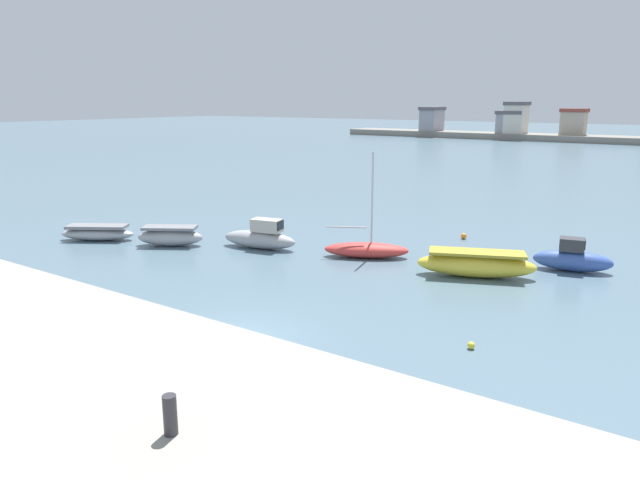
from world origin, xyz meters
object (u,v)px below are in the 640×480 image
Objects in this scene: moored_boat_2 at (261,237)px; moored_boat_5 at (572,259)px; mooring_buoy_1 at (464,236)px; moored_boat_1 at (170,236)px; mooring_bollard at (170,415)px; mooring_buoy_0 at (471,345)px; moored_boat_0 at (98,233)px; moored_boat_4 at (476,264)px; moored_boat_3 at (366,249)px.

moored_boat_2 reaches higher than moored_boat_5.
moored_boat_5 reaches higher than mooring_buoy_1.
mooring_buoy_1 is at bearing 8.57° from moored_boat_1.
mooring_bollard is 12.37m from mooring_buoy_0.
moored_boat_5 reaches higher than mooring_buoy_0.
moored_boat_0 is 12.55× the size of mooring_buoy_1.
moored_boat_1 is at bearing 138.66° from mooring_bollard.
mooring_buoy_0 is at bearing 86.73° from mooring_bollard.
moored_boat_5 is (3.46, 3.48, 0.01)m from moored_boat_4.
mooring_buoy_0 is at bearing -93.64° from moored_boat_4.
moored_boat_5 is 11.45m from mooring_buoy_0.
moored_boat_1 is 0.85× the size of moored_boat_2.
mooring_buoy_1 is (-5.22, 26.79, -2.96)m from mooring_bollard.
mooring_bollard is at bearing -64.88° from moored_boat_2.
moored_boat_0 reaches higher than mooring_buoy_0.
mooring_buoy_1 is (-3.20, 6.88, -0.41)m from moored_boat_4.
mooring_buoy_0 is (23.37, -2.54, -0.30)m from moored_boat_0.
moored_boat_3 is at bearing -9.88° from moored_boat_1.
moored_boat_1 is (-18.18, 16.00, -2.60)m from mooring_bollard.
moored_boat_5 is at bearing -10.54° from moored_boat_1.
moored_boat_3 reaches higher than moored_boat_0.
moored_boat_5 reaches higher than moored_boat_1.
mooring_buoy_0 is 0.73× the size of mooring_buoy_1.
moored_boat_5 reaches higher than moored_boat_4.
moored_boat_3 reaches higher than mooring_buoy_0.
moored_boat_2 reaches higher than mooring_buoy_0.
moored_boat_5 is 15.03× the size of mooring_buoy_0.
mooring_bollard is 0.18× the size of moored_boat_5.
moored_boat_5 is at bearing -7.88° from moored_boat_3.
mooring_buoy_1 is at bearing 111.75° from mooring_buoy_0.
moored_boat_0 is 1.15× the size of moored_boat_5.
moored_boat_0 is 15.77m from moored_boat_3.
moored_boat_1 is 16.63m from moored_boat_4.
mooring_buoy_0 is (18.87, -4.02, -0.40)m from moored_boat_1.
moored_boat_5 is at bearing 86.24° from mooring_buoy_0.
mooring_bollard is at bearing -93.27° from mooring_buoy_0.
mooring_buoy_1 is at bearing 140.09° from moored_boat_5.
moored_boat_5 is (9.33, 3.38, 0.17)m from moored_boat_3.
mooring_bollard is 27.45m from mooring_buoy_1.
moored_boat_4 is 8.39m from mooring_buoy_0.
mooring_bollard is at bearing -106.70° from moored_boat_4.
moored_boat_3 is at bearing 156.51° from moored_boat_4.
moored_boat_5 is at bearing 22.70° from moored_boat_4.
moored_boat_5 is at bearing -27.00° from mooring_buoy_1.
moored_boat_2 is (-13.63, 18.39, -2.52)m from mooring_bollard.
moored_boat_4 is at bearing 95.81° from mooring_bollard.
moored_boat_0 is 23.51m from mooring_buoy_0.
moored_boat_5 is 10.93× the size of mooring_buoy_1.
mooring_buoy_1 is (2.68, 6.77, -0.24)m from moored_boat_3.
moored_boat_1 is 5.15m from moored_boat_2.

